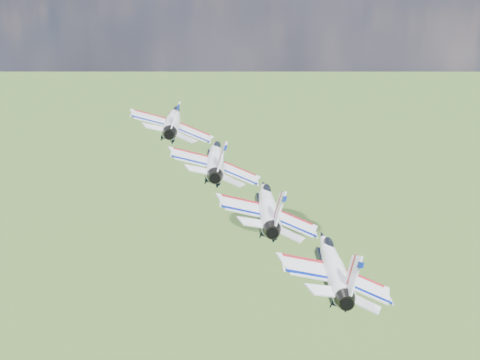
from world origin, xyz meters
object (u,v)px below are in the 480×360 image
(jet_0, at_px, (173,120))
(jet_3, at_px, (332,264))
(jet_1, at_px, (216,158))
(jet_2, at_px, (267,205))

(jet_0, bearing_deg, jet_3, -59.82)
(jet_1, xyz_separation_m, jet_2, (8.67, -7.42, -2.46))
(jet_3, bearing_deg, jet_0, 120.18)
(jet_1, height_order, jet_3, jet_1)
(jet_2, relative_size, jet_3, 1.00)
(jet_0, bearing_deg, jet_2, -59.82)
(jet_1, xyz_separation_m, jet_3, (17.34, -14.85, -4.92))
(jet_0, relative_size, jet_2, 1.00)
(jet_2, bearing_deg, jet_3, -59.82)
(jet_0, height_order, jet_3, jet_0)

